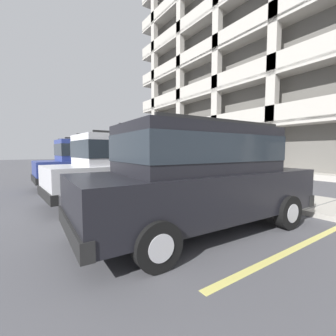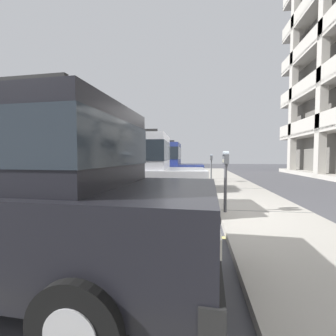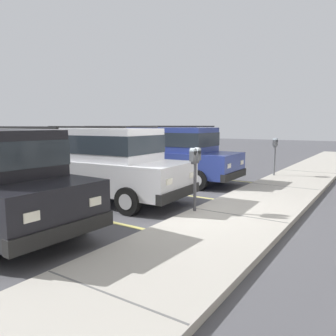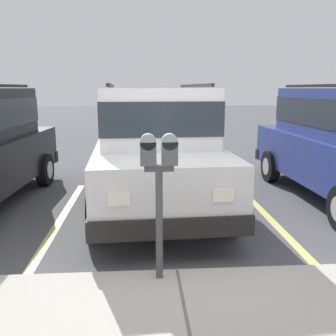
{
  "view_description": "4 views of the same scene",
  "coord_description": "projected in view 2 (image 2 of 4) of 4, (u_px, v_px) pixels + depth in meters",
  "views": [
    {
      "loc": [
        6.49,
        -5.4,
        1.52
      ],
      "look_at": [
        -0.02,
        -0.92,
        0.92
      ],
      "focal_mm": 24.0,
      "sensor_mm": 36.0,
      "label": 1
    },
    {
      "loc": [
        5.59,
        -0.27,
        1.43
      ],
      "look_at": [
        -0.1,
        -1.06,
        1.14
      ],
      "focal_mm": 24.0,
      "sensor_mm": 36.0,
      "label": 2
    },
    {
      "loc": [
        6.6,
        3.84,
        2.06
      ],
      "look_at": [
        -0.12,
        -0.58,
        1.0
      ],
      "focal_mm": 35.0,
      "sensor_mm": 36.0,
      "label": 3
    },
    {
      "loc": [
        0.34,
        3.78,
        1.97
      ],
      "look_at": [
        0.03,
        -0.67,
        1.02
      ],
      "focal_mm": 40.0,
      "sensor_mm": 36.0,
      "label": 4
    }
  ],
  "objects": [
    {
      "name": "silver_suv",
      "position": [
        111.0,
        170.0,
        5.7
      ],
      "size": [
        2.19,
        4.87,
        2.03
      ],
      "rotation": [
        0.0,
        0.0,
        0.05
      ],
      "color": "silver",
      "rests_on": "ground_plane"
    },
    {
      "name": "parking_stall_lines",
      "position": [
        137.0,
        233.0,
        4.17
      ],
      "size": [
        12.95,
        4.8,
        0.01
      ],
      "color": "#DBD16B",
      "rests_on": "ground_plane"
    },
    {
      "name": "ground_plane",
      "position": [
        210.0,
        216.0,
        5.57
      ],
      "size": [
        80.0,
        80.0,
        0.1
      ],
      "color": "#4C4C51"
    },
    {
      "name": "red_sedan",
      "position": [
        145.0,
        165.0,
        9.14
      ],
      "size": [
        2.08,
        4.81,
        2.03
      ],
      "rotation": [
        0.0,
        0.0,
        0.02
      ],
      "color": "navy",
      "rests_on": "ground_plane"
    },
    {
      "name": "parking_meter_near",
      "position": [
        226.0,
        167.0,
        5.27
      ],
      "size": [
        0.35,
        0.12,
        1.44
      ],
      "color": "#47474C",
      "rests_on": "sidewalk"
    },
    {
      "name": "parking_meter_far",
      "position": [
        211.0,
        161.0,
        11.61
      ],
      "size": [
        0.35,
        0.12,
        1.44
      ],
      "color": "#595B60",
      "rests_on": "sidewalk"
    },
    {
      "name": "dark_hatchback",
      "position": [
        5.0,
        187.0,
        2.58
      ],
      "size": [
        2.17,
        4.86,
        2.03
      ],
      "rotation": [
        0.0,
        0.0,
        -0.04
      ],
      "color": "black",
      "rests_on": "ground_plane"
    },
    {
      "name": "sidewalk",
      "position": [
        265.0,
        214.0,
        5.38
      ],
      "size": [
        40.0,
        2.2,
        0.12
      ],
      "color": "#ADA89E",
      "rests_on": "ground_plane"
    }
  ]
}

